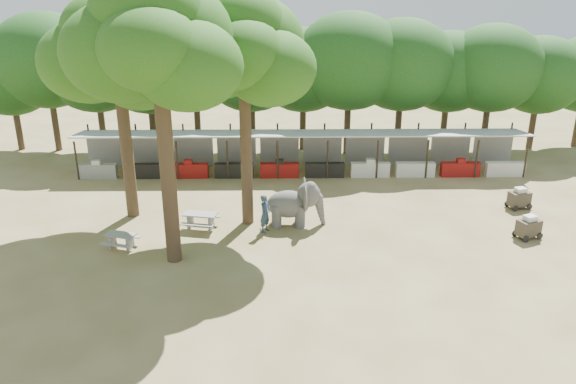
{
  "coord_description": "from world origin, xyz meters",
  "views": [
    {
      "loc": [
        -1.38,
        -19.93,
        11.44
      ],
      "look_at": [
        -1.0,
        5.0,
        2.0
      ],
      "focal_mm": 35.0,
      "sensor_mm": 36.0,
      "label": 1
    }
  ],
  "objects_px": {
    "yard_tree_center": "(155,42)",
    "yard_tree_left": "(115,53)",
    "picnic_table_far": "(201,219)",
    "yard_tree_back": "(241,48)",
    "handler": "(265,214)",
    "picnic_table_near": "(121,239)",
    "cart_front": "(529,227)",
    "elephant": "(295,203)",
    "cart_back": "(519,198)"
  },
  "relations": [
    {
      "from": "yard_tree_left",
      "to": "picnic_table_near",
      "type": "distance_m",
      "value": 8.73
    },
    {
      "from": "handler",
      "to": "cart_front",
      "type": "distance_m",
      "value": 12.45
    },
    {
      "from": "elephant",
      "to": "picnic_table_far",
      "type": "distance_m",
      "value": 4.7
    },
    {
      "from": "yard_tree_back",
      "to": "handler",
      "type": "relative_size",
      "value": 6.04
    },
    {
      "from": "yard_tree_center",
      "to": "yard_tree_left",
      "type": "bearing_deg",
      "value": 120.96
    },
    {
      "from": "handler",
      "to": "yard_tree_back",
      "type": "bearing_deg",
      "value": 66.3
    },
    {
      "from": "cart_front",
      "to": "yard_tree_left",
      "type": "bearing_deg",
      "value": 148.54
    },
    {
      "from": "yard_tree_center",
      "to": "handler",
      "type": "bearing_deg",
      "value": 33.61
    },
    {
      "from": "elephant",
      "to": "cart_front",
      "type": "xyz_separation_m",
      "value": [
        10.94,
        -1.72,
        -0.57
      ]
    },
    {
      "from": "yard_tree_back",
      "to": "cart_front",
      "type": "relative_size",
      "value": 8.26
    },
    {
      "from": "yard_tree_center",
      "to": "picnic_table_far",
      "type": "xyz_separation_m",
      "value": [
        0.86,
        3.09,
        -8.68
      ]
    },
    {
      "from": "yard_tree_center",
      "to": "cart_front",
      "type": "distance_m",
      "value": 18.67
    },
    {
      "from": "yard_tree_center",
      "to": "yard_tree_back",
      "type": "bearing_deg",
      "value": 53.14
    },
    {
      "from": "yard_tree_center",
      "to": "yard_tree_back",
      "type": "distance_m",
      "value": 5.04
    },
    {
      "from": "yard_tree_left",
      "to": "cart_front",
      "type": "xyz_separation_m",
      "value": [
        19.45,
        -3.22,
        -7.63
      ]
    },
    {
      "from": "cart_front",
      "to": "picnic_table_near",
      "type": "bearing_deg",
      "value": 160.25
    },
    {
      "from": "yard_tree_left",
      "to": "cart_back",
      "type": "relative_size",
      "value": 8.18
    },
    {
      "from": "elephant",
      "to": "yard_tree_back",
      "type": "bearing_deg",
      "value": 168.77
    },
    {
      "from": "yard_tree_left",
      "to": "yard_tree_back",
      "type": "xyz_separation_m",
      "value": [
        6.0,
        -1.0,
        0.34
      ]
    },
    {
      "from": "picnic_table_far",
      "to": "cart_front",
      "type": "relative_size",
      "value": 1.35
    },
    {
      "from": "yard_tree_center",
      "to": "elephant",
      "type": "distance_m",
      "value": 10.38
    },
    {
      "from": "handler",
      "to": "elephant",
      "type": "bearing_deg",
      "value": -32.81
    },
    {
      "from": "handler",
      "to": "picnic_table_near",
      "type": "height_order",
      "value": "handler"
    },
    {
      "from": "picnic_table_near",
      "to": "cart_front",
      "type": "bearing_deg",
      "value": 19.57
    },
    {
      "from": "picnic_table_near",
      "to": "yard_tree_left",
      "type": "bearing_deg",
      "value": 114.6
    },
    {
      "from": "cart_front",
      "to": "cart_back",
      "type": "xyz_separation_m",
      "value": [
        1.05,
        3.69,
        0.0
      ]
    },
    {
      "from": "picnic_table_far",
      "to": "cart_front",
      "type": "distance_m",
      "value": 15.64
    },
    {
      "from": "handler",
      "to": "cart_back",
      "type": "distance_m",
      "value": 13.75
    },
    {
      "from": "yard_tree_left",
      "to": "picnic_table_far",
      "type": "xyz_separation_m",
      "value": [
        3.86,
        -1.91,
        -7.68
      ]
    },
    {
      "from": "cart_back",
      "to": "cart_front",
      "type": "bearing_deg",
      "value": -121.4
    },
    {
      "from": "yard_tree_center",
      "to": "picnic_table_far",
      "type": "relative_size",
      "value": 6.48
    },
    {
      "from": "picnic_table_far",
      "to": "handler",
      "type": "bearing_deg",
      "value": 4.16
    },
    {
      "from": "picnic_table_near",
      "to": "cart_back",
      "type": "distance_m",
      "value": 20.48
    },
    {
      "from": "handler",
      "to": "picnic_table_far",
      "type": "height_order",
      "value": "handler"
    },
    {
      "from": "elephant",
      "to": "handler",
      "type": "distance_m",
      "value": 1.7
    },
    {
      "from": "picnic_table_far",
      "to": "cart_back",
      "type": "distance_m",
      "value": 16.81
    },
    {
      "from": "yard_tree_left",
      "to": "handler",
      "type": "bearing_deg",
      "value": -18.22
    },
    {
      "from": "yard_tree_left",
      "to": "picnic_table_far",
      "type": "height_order",
      "value": "yard_tree_left"
    },
    {
      "from": "yard_tree_left",
      "to": "yard_tree_center",
      "type": "bearing_deg",
      "value": -59.04
    },
    {
      "from": "yard_tree_center",
      "to": "yard_tree_back",
      "type": "xyz_separation_m",
      "value": [
        3.0,
        4.0,
        -0.67
      ]
    },
    {
      "from": "yard_tree_left",
      "to": "yard_tree_back",
      "type": "bearing_deg",
      "value": -9.46
    },
    {
      "from": "yard_tree_back",
      "to": "handler",
      "type": "bearing_deg",
      "value": -51.75
    },
    {
      "from": "yard_tree_back",
      "to": "picnic_table_near",
      "type": "distance_m",
      "value": 10.22
    },
    {
      "from": "yard_tree_center",
      "to": "picnic_table_far",
      "type": "bearing_deg",
      "value": 74.37
    },
    {
      "from": "picnic_table_far",
      "to": "cart_front",
      "type": "xyz_separation_m",
      "value": [
        15.59,
        -1.3,
        0.04
      ]
    },
    {
      "from": "yard_tree_center",
      "to": "picnic_table_near",
      "type": "relative_size",
      "value": 7.14
    },
    {
      "from": "handler",
      "to": "cart_back",
      "type": "height_order",
      "value": "handler"
    },
    {
      "from": "yard_tree_left",
      "to": "cart_back",
      "type": "distance_m",
      "value": 21.88
    },
    {
      "from": "yard_tree_center",
      "to": "handler",
      "type": "relative_size",
      "value": 6.4
    },
    {
      "from": "elephant",
      "to": "picnic_table_near",
      "type": "bearing_deg",
      "value": -162.74
    }
  ]
}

